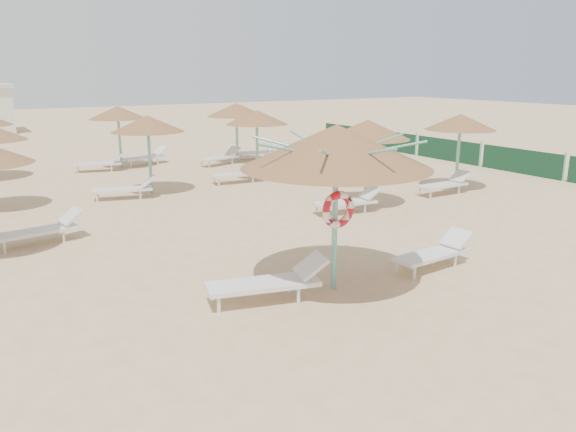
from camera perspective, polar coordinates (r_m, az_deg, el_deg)
ground at (r=11.23m, az=3.68°, el=-6.95°), size 120.00×120.00×0.00m
main_palapa at (r=10.35m, az=4.93°, el=7.00°), size 3.54×3.54×3.17m
lounger_main_a at (r=10.31m, az=-1.76°, el=-6.64°), size 2.30×1.18×0.80m
lounger_main_b at (r=12.45m, az=14.72°, el=-3.58°), size 1.98×0.73×0.71m
palapa_field at (r=20.40m, az=-11.27°, el=9.16°), size 18.20×13.72×2.69m
windbreak_fence at (r=27.49m, az=15.97°, el=6.46°), size 0.08×19.84×1.10m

